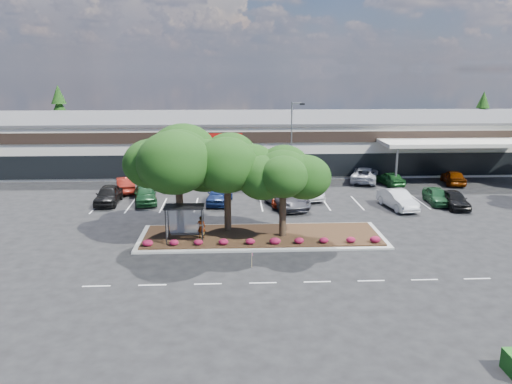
{
  "coord_description": "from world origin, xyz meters",
  "views": [
    {
      "loc": [
        -4.07,
        -30.92,
        12.12
      ],
      "look_at": [
        -2.25,
        7.64,
        2.6
      ],
      "focal_mm": 35.0,
      "sensor_mm": 36.0,
      "label": 1
    }
  ],
  "objects_px": {
    "survey_stake": "(252,258)",
    "light_pole": "(292,157)",
    "car_1": "(145,194)",
    "car_0": "(108,195)"
  },
  "relations": [
    {
      "from": "survey_stake",
      "to": "car_1",
      "type": "relative_size",
      "value": 0.19
    },
    {
      "from": "survey_stake",
      "to": "light_pole",
      "type": "bearing_deg",
      "value": 75.27
    },
    {
      "from": "survey_stake",
      "to": "car_1",
      "type": "bearing_deg",
      "value": 120.03
    },
    {
      "from": "car_1",
      "to": "car_0",
      "type": "bearing_deg",
      "value": 170.84
    },
    {
      "from": "car_0",
      "to": "car_1",
      "type": "distance_m",
      "value": 3.37
    },
    {
      "from": "survey_stake",
      "to": "car_1",
      "type": "xyz_separation_m",
      "value": [
        -9.3,
        16.08,
        0.22
      ]
    },
    {
      "from": "survey_stake",
      "to": "car_0",
      "type": "xyz_separation_m",
      "value": [
        -12.66,
        15.96,
        0.23
      ]
    },
    {
      "from": "light_pole",
      "to": "survey_stake",
      "type": "xyz_separation_m",
      "value": [
        -4.5,
        -17.12,
        -3.45
      ]
    },
    {
      "from": "car_0",
      "to": "car_1",
      "type": "xyz_separation_m",
      "value": [
        3.37,
        0.13,
        -0.0
      ]
    },
    {
      "from": "car_0",
      "to": "light_pole",
      "type": "bearing_deg",
      "value": 3.35
    }
  ]
}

